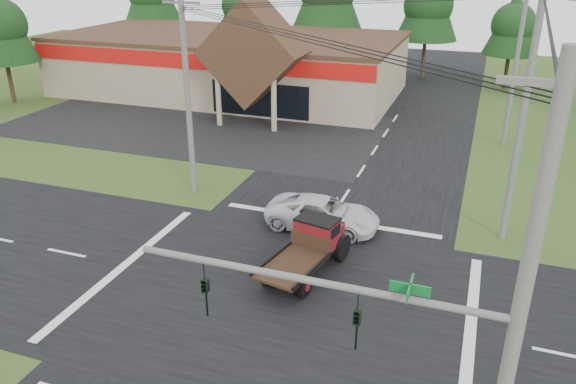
% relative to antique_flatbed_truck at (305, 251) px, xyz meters
% --- Properties ---
extents(ground, '(120.00, 120.00, 0.00)m').
position_rel_antique_flatbed_truck_xyz_m(ground, '(-0.36, -1.97, -1.06)').
color(ground, '#344B1B').
rests_on(ground, ground).
extents(road_ns, '(12.00, 120.00, 0.02)m').
position_rel_antique_flatbed_truck_xyz_m(road_ns, '(-0.36, -1.97, -1.05)').
color(road_ns, black).
rests_on(road_ns, ground).
extents(road_ew, '(120.00, 12.00, 0.02)m').
position_rel_antique_flatbed_truck_xyz_m(road_ew, '(-0.36, -1.97, -1.05)').
color(road_ew, black).
rests_on(road_ew, ground).
extents(parking_apron, '(28.00, 14.00, 0.02)m').
position_rel_antique_flatbed_truck_xyz_m(parking_apron, '(-14.36, 17.03, -1.05)').
color(parking_apron, black).
rests_on(parking_apron, ground).
extents(cvs_building, '(30.40, 18.20, 9.19)m').
position_rel_antique_flatbed_truck_xyz_m(cvs_building, '(-16.06, 27.60, 1.72)').
color(cvs_building, tan).
rests_on(cvs_building, ground).
extents(traffic_signal_mast, '(8.12, 0.24, 7.00)m').
position_rel_antique_flatbed_truck_xyz_m(traffic_signal_mast, '(5.46, -9.47, 3.36)').
color(traffic_signal_mast, '#595651').
rests_on(traffic_signal_mast, ground).
extents(utility_pole_nr, '(2.00, 0.30, 11.00)m').
position_rel_antique_flatbed_truck_xyz_m(utility_pole_nr, '(7.14, -9.47, 4.58)').
color(utility_pole_nr, '#595651').
rests_on(utility_pole_nr, ground).
extents(utility_pole_nw, '(2.00, 0.30, 10.50)m').
position_rel_antique_flatbed_truck_xyz_m(utility_pole_nw, '(-8.36, 6.03, 4.33)').
color(utility_pole_nw, '#595651').
rests_on(utility_pole_nw, ground).
extents(utility_pole_ne, '(2.00, 0.30, 11.50)m').
position_rel_antique_flatbed_truck_xyz_m(utility_pole_ne, '(7.64, 6.03, 4.83)').
color(utility_pole_ne, '#595651').
rests_on(utility_pole_ne, ground).
extents(utility_pole_n, '(2.00, 0.30, 11.20)m').
position_rel_antique_flatbed_truck_xyz_m(utility_pole_n, '(7.64, 20.03, 4.68)').
color(utility_pole_n, '#595651').
rests_on(utility_pole_n, ground).
extents(tree_row_b, '(5.60, 5.60, 10.10)m').
position_rel_antique_flatbed_truck_xyz_m(tree_row_b, '(-20.36, 40.03, 5.64)').
color(tree_row_b, '#332316').
rests_on(tree_row_b, ground).
extents(tree_row_d, '(6.16, 6.16, 11.11)m').
position_rel_antique_flatbed_truck_xyz_m(tree_row_d, '(-0.36, 40.03, 6.32)').
color(tree_row_d, '#332316').
rests_on(tree_row_d, ground).
extents(tree_row_e, '(5.04, 5.04, 9.09)m').
position_rel_antique_flatbed_truck_xyz_m(tree_row_e, '(7.64, 38.03, 4.97)').
color(tree_row_e, '#332316').
rests_on(tree_row_e, ground).
extents(antique_flatbed_truck, '(2.91, 5.36, 2.12)m').
position_rel_antique_flatbed_truck_xyz_m(antique_flatbed_truck, '(0.00, 0.00, 0.00)').
color(antique_flatbed_truck, '#540C16').
rests_on(antique_flatbed_truck, ground).
extents(white_pickup, '(5.40, 2.53, 1.49)m').
position_rel_antique_flatbed_truck_xyz_m(white_pickup, '(-0.47, 4.17, -0.32)').
color(white_pickup, silver).
rests_on(white_pickup, ground).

